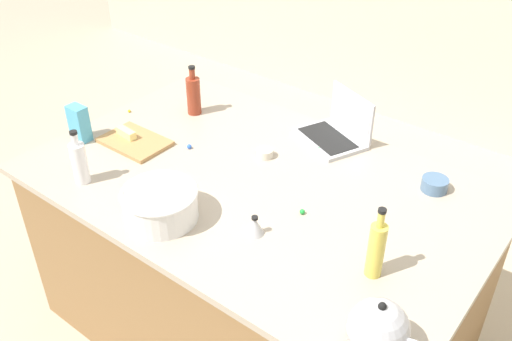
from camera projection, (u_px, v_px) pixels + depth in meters
The scene contains 18 objects.
ground_plane at pixel (256, 327), 2.81m from camera, with size 12.00×12.00×0.00m, color #B7A88E.
island_counter at pixel (256, 261), 2.55m from camera, with size 1.90×1.20×0.90m.
laptop at pixel (337, 130), 2.56m from camera, with size 0.37×0.33×0.22m.
mixing_bowl_large at pixel (160, 204), 2.06m from camera, with size 0.29×0.29×0.13m.
bottle_oil at pixel (376, 249), 1.79m from camera, with size 0.06×0.06×0.27m.
bottle_soy at pixel (194, 95), 2.74m from camera, with size 0.07×0.07×0.25m.
bottle_vinegar at pixel (79, 162), 2.25m from camera, with size 0.06×0.06×0.24m.
kettle at pixel (378, 330), 1.56m from camera, with size 0.21×0.18×0.20m.
cutting_board at pixel (135, 142), 2.54m from camera, with size 0.31×0.21×0.02m, color #AD7F4C.
butter_stick_left at pixel (126, 133), 2.56m from camera, with size 0.11×0.04×0.04m, color #F4E58C.
ramekin_small at pixel (265, 153), 2.44m from camera, with size 0.07×0.07×0.04m, color beige.
ramekin_medium at pixel (435, 184), 2.23m from camera, with size 0.11×0.11×0.05m, color slate.
kitchen_timer at pixel (255, 226), 2.00m from camera, with size 0.07×0.07×0.08m.
candy_bag at pixel (79, 123), 2.53m from camera, with size 0.09×0.06×0.17m, color #4CA5CC.
candy_0 at pixel (189, 147), 2.50m from camera, with size 0.02×0.02×0.02m, color blue.
candy_1 at pixel (319, 149), 2.49m from camera, with size 0.02×0.02×0.02m, color green.
candy_3 at pixel (302, 212), 2.11m from camera, with size 0.02×0.02×0.02m, color green.
candy_4 at pixel (129, 111), 2.79m from camera, with size 0.01×0.01×0.01m, color yellow.
Camera 1 is at (1.16, -1.49, 2.22)m, focal length 39.10 mm.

